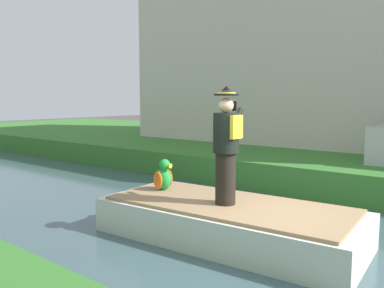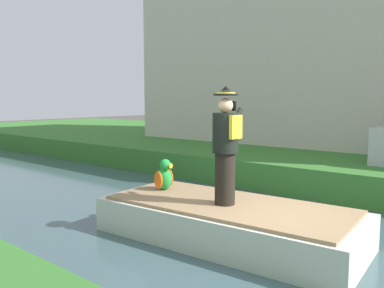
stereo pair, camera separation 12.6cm
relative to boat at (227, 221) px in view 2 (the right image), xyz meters
name	(u,v)px [view 2 (the right image)]	position (x,y,z in m)	size (l,w,h in m)	color
ground_plane	(279,260)	(0.00, -0.92, -0.40)	(80.00, 80.00, 0.00)	#4C4742
canal_water	(279,257)	(0.00, -0.92, -0.35)	(6.41, 48.00, 0.10)	#3D565B
boat	(227,221)	(0.00, 0.00, 0.00)	(2.07, 4.31, 0.61)	silver
person_pirate	(226,146)	(-0.09, -0.02, 1.23)	(0.61, 0.42, 1.85)	black
parrot_plush	(164,177)	(0.02, 1.42, 0.55)	(0.36, 0.35, 0.57)	green
building_row	(350,29)	(9.49, 1.27, 4.44)	(6.03, 14.61, 8.06)	beige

